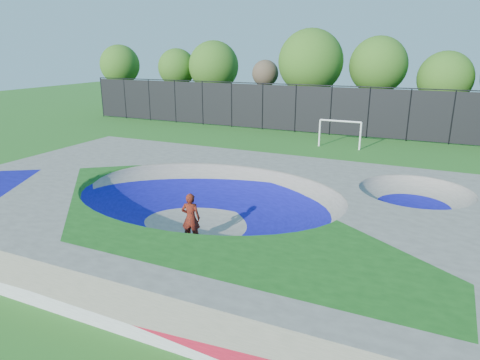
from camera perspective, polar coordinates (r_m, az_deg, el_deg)
The scene contains 7 objects.
ground at distance 17.44m, azimuth -4.30°, elevation -6.08°, with size 120.00×120.00×0.00m, color #205D1A.
skate_deck at distance 17.16m, azimuth -4.36°, elevation -3.77°, with size 22.00×14.00×1.50m, color gray.
skater at distance 15.70m, azimuth -6.58°, elevation -5.08°, with size 0.70×0.46×1.91m, color #A8270D.
skateboard at distance 16.07m, azimuth -6.47°, elevation -8.15°, with size 0.78×0.22×0.05m, color black.
soccer_goal at distance 31.48m, azimuth 13.18°, elevation 6.66°, with size 3.03×0.12×2.00m.
fence at distance 36.18m, azimuth 12.01°, elevation 9.18°, with size 48.09×0.09×4.04m.
treeline at distance 40.73m, azimuth 16.63°, elevation 13.90°, with size 53.53×7.68×8.64m.
Camera 1 is at (7.83, -14.00, 6.85)m, focal length 32.00 mm.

